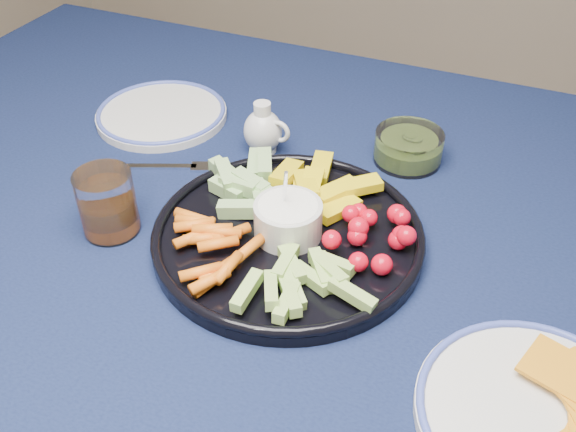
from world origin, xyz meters
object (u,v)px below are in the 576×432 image
at_px(dining_table, 293,254).
at_px(pickle_bowl, 408,148).
at_px(crudite_platter, 286,230).
at_px(juice_tumbler, 108,206).
at_px(side_plate_extra, 162,113).
at_px(cheese_plate, 539,414).
at_px(creamer_pitcher, 263,131).

xyz_separation_m(dining_table, pickle_bowl, (0.12, 0.19, 0.11)).
height_order(dining_table, crudite_platter, crudite_platter).
relative_size(juice_tumbler, side_plate_extra, 0.41).
bearing_deg(cheese_plate, side_plate_extra, 151.07).
bearing_deg(juice_tumbler, cheese_plate, -8.44).
bearing_deg(crudite_platter, juice_tumbler, -163.35).
height_order(pickle_bowl, juice_tumbler, juice_tumbler).
bearing_deg(creamer_pitcher, cheese_plate, -36.81).
distance_m(crudite_platter, juice_tumbler, 0.25).
xyz_separation_m(dining_table, creamer_pitcher, (-0.11, 0.13, 0.13)).
bearing_deg(side_plate_extra, creamer_pitcher, -6.42).
bearing_deg(side_plate_extra, juice_tumbler, -70.98).
distance_m(pickle_bowl, cheese_plate, 0.49).
xyz_separation_m(pickle_bowl, juice_tumbler, (-0.33, -0.33, 0.02)).
xyz_separation_m(crudite_platter, juice_tumbler, (-0.24, -0.07, 0.02)).
height_order(juice_tumbler, side_plate_extra, juice_tumbler).
height_order(dining_table, creamer_pitcher, creamer_pitcher).
bearing_deg(crudite_platter, cheese_plate, -24.27).
bearing_deg(pickle_bowl, creamer_pitcher, -164.02).
relative_size(creamer_pitcher, cheese_plate, 0.35).
height_order(dining_table, cheese_plate, cheese_plate).
bearing_deg(creamer_pitcher, side_plate_extra, 173.58).
distance_m(juice_tumbler, side_plate_extra, 0.31).
distance_m(creamer_pitcher, cheese_plate, 0.59).
bearing_deg(cheese_plate, juice_tumbler, 171.56).
height_order(pickle_bowl, side_plate_extra, pickle_bowl).
height_order(crudite_platter, pickle_bowl, crudite_platter).
bearing_deg(dining_table, side_plate_extra, 154.52).
bearing_deg(pickle_bowl, dining_table, -121.78).
xyz_separation_m(pickle_bowl, cheese_plate, (0.25, -0.42, -0.01)).
relative_size(dining_table, juice_tumbler, 17.91).
xyz_separation_m(cheese_plate, juice_tumbler, (-0.58, 0.09, 0.03)).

